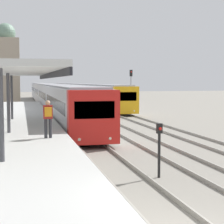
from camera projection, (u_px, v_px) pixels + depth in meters
platform_canopy at (9, 72)px, 17.97m from camera, size 4.00×16.91×3.09m
person_on_platform at (48, 116)px, 16.38m from camera, size 0.40×0.40×1.66m
train_near at (48, 94)px, 50.57m from camera, size 2.67×65.58×3.16m
train_far at (79, 91)px, 67.50m from camera, size 2.56×63.65×3.10m
signal_post_near at (159, 144)px, 13.44m from camera, size 0.20×0.21×1.97m
signal_mast_far at (131, 86)px, 41.01m from camera, size 0.28×0.29×4.74m
distant_domed_building at (6, 66)px, 57.10m from camera, size 4.00×4.00×12.30m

